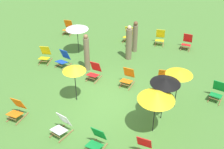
{
  "coord_description": "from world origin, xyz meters",
  "views": [
    {
      "loc": [
        3.75,
        -8.29,
        7.24
      ],
      "look_at": [
        0.0,
        1.2,
        0.5
      ],
      "focal_mm": 44.4,
      "sensor_mm": 36.0,
      "label": 1
    }
  ],
  "objects_px": {
    "deckchair_1": "(129,35)",
    "deckchair_3": "(128,77)",
    "umbrella_1": "(156,96)",
    "deckchair_11": "(217,91)",
    "deckchair_14": "(187,42)",
    "umbrella_0": "(74,68)",
    "umbrella_4": "(179,72)",
    "umbrella_3": "(77,27)",
    "deckchair_4": "(63,59)",
    "person_1": "(87,53)",
    "person_0": "(135,37)",
    "umbrella_2": "(165,81)",
    "deckchair_13": "(62,125)",
    "deckchair_7": "(94,71)",
    "deckchair_2": "(97,140)",
    "deckchair_15": "(45,55)",
    "deckchair_12": "(68,28)",
    "deckchair_6": "(160,38)",
    "person_2": "(129,43)",
    "deckchair_8": "(163,79)",
    "deckchair_0": "(17,109)"
  },
  "relations": [
    {
      "from": "deckchair_1",
      "to": "deckchair_3",
      "type": "distance_m",
      "value": 4.4
    },
    {
      "from": "umbrella_1",
      "to": "deckchair_11",
      "type": "bearing_deg",
      "value": 54.89
    },
    {
      "from": "deckchair_14",
      "to": "deckchair_1",
      "type": "bearing_deg",
      "value": -173.11
    },
    {
      "from": "umbrella_0",
      "to": "umbrella_4",
      "type": "bearing_deg",
      "value": 15.4
    },
    {
      "from": "deckchair_11",
      "to": "umbrella_0",
      "type": "relative_size",
      "value": 0.5
    },
    {
      "from": "umbrella_3",
      "to": "deckchair_4",
      "type": "bearing_deg",
      "value": -94.6
    },
    {
      "from": "umbrella_3",
      "to": "person_1",
      "type": "bearing_deg",
      "value": -48.69
    },
    {
      "from": "deckchair_4",
      "to": "person_0",
      "type": "distance_m",
      "value": 3.94
    },
    {
      "from": "person_1",
      "to": "deckchair_1",
      "type": "bearing_deg",
      "value": 56.67
    },
    {
      "from": "umbrella_2",
      "to": "deckchair_11",
      "type": "bearing_deg",
      "value": 47.43
    },
    {
      "from": "umbrella_4",
      "to": "deckchair_13",
      "type": "bearing_deg",
      "value": -139.42
    },
    {
      "from": "deckchair_7",
      "to": "umbrella_1",
      "type": "relative_size",
      "value": 0.47
    },
    {
      "from": "deckchair_2",
      "to": "deckchair_15",
      "type": "height_order",
      "value": "same"
    },
    {
      "from": "deckchair_3",
      "to": "deckchair_7",
      "type": "relative_size",
      "value": 1.0
    },
    {
      "from": "deckchair_15",
      "to": "deckchair_7",
      "type": "bearing_deg",
      "value": -22.16
    },
    {
      "from": "deckchair_1",
      "to": "person_1",
      "type": "xyz_separation_m",
      "value": [
        -0.86,
        -3.71,
        0.53
      ]
    },
    {
      "from": "deckchair_15",
      "to": "umbrella_2",
      "type": "relative_size",
      "value": 0.46
    },
    {
      "from": "umbrella_2",
      "to": "umbrella_3",
      "type": "height_order",
      "value": "umbrella_2"
    },
    {
      "from": "deckchair_3",
      "to": "deckchair_12",
      "type": "bearing_deg",
      "value": 146.32
    },
    {
      "from": "deckchair_1",
      "to": "deckchair_4",
      "type": "distance_m",
      "value": 4.35
    },
    {
      "from": "deckchair_14",
      "to": "umbrella_3",
      "type": "bearing_deg",
      "value": -151.18
    },
    {
      "from": "deckchair_6",
      "to": "deckchair_15",
      "type": "height_order",
      "value": "same"
    },
    {
      "from": "deckchair_3",
      "to": "person_2",
      "type": "relative_size",
      "value": 0.45
    },
    {
      "from": "deckchair_12",
      "to": "deckchair_14",
      "type": "relative_size",
      "value": 1.0
    },
    {
      "from": "deckchair_6",
      "to": "umbrella_4",
      "type": "bearing_deg",
      "value": -80.09
    },
    {
      "from": "deckchair_1",
      "to": "umbrella_4",
      "type": "bearing_deg",
      "value": -52.93
    },
    {
      "from": "deckchair_1",
      "to": "deckchair_12",
      "type": "distance_m",
      "value": 3.78
    },
    {
      "from": "deckchair_8",
      "to": "deckchair_14",
      "type": "distance_m",
      "value": 4.07
    },
    {
      "from": "deckchair_14",
      "to": "umbrella_4",
      "type": "xyz_separation_m",
      "value": [
        0.35,
        -5.26,
        1.28
      ]
    },
    {
      "from": "deckchair_3",
      "to": "person_2",
      "type": "bearing_deg",
      "value": 110.52
    },
    {
      "from": "umbrella_3",
      "to": "person_2",
      "type": "distance_m",
      "value": 2.77
    },
    {
      "from": "deckchair_0",
      "to": "deckchair_1",
      "type": "relative_size",
      "value": 1.0
    },
    {
      "from": "deckchair_1",
      "to": "deckchair_3",
      "type": "relative_size",
      "value": 1.0
    },
    {
      "from": "deckchair_7",
      "to": "umbrella_4",
      "type": "xyz_separation_m",
      "value": [
        3.84,
        -0.68,
        1.28
      ]
    },
    {
      "from": "person_0",
      "to": "person_2",
      "type": "xyz_separation_m",
      "value": [
        -0.05,
        -0.89,
        0.03
      ]
    },
    {
      "from": "deckchair_12",
      "to": "umbrella_3",
      "type": "relative_size",
      "value": 0.51
    },
    {
      "from": "deckchair_6",
      "to": "umbrella_0",
      "type": "bearing_deg",
      "value": -117.08
    },
    {
      "from": "umbrella_0",
      "to": "umbrella_4",
      "type": "height_order",
      "value": "umbrella_4"
    },
    {
      "from": "umbrella_4",
      "to": "deckchair_2",
      "type": "bearing_deg",
      "value": -122.66
    },
    {
      "from": "deckchair_8",
      "to": "deckchair_14",
      "type": "bearing_deg",
      "value": 71.92
    },
    {
      "from": "deckchair_2",
      "to": "deckchair_3",
      "type": "relative_size",
      "value": 1.0
    },
    {
      "from": "deckchair_13",
      "to": "umbrella_0",
      "type": "height_order",
      "value": "umbrella_0"
    },
    {
      "from": "deckchair_12",
      "to": "person_0",
      "type": "relative_size",
      "value": 0.48
    },
    {
      "from": "umbrella_1",
      "to": "umbrella_4",
      "type": "bearing_deg",
      "value": 74.59
    },
    {
      "from": "deckchair_4",
      "to": "deckchair_14",
      "type": "xyz_separation_m",
      "value": [
        5.39,
        4.09,
        0.0
      ]
    },
    {
      "from": "deckchair_0",
      "to": "person_1",
      "type": "bearing_deg",
      "value": 77.73
    },
    {
      "from": "deckchair_14",
      "to": "person_2",
      "type": "relative_size",
      "value": 0.45
    },
    {
      "from": "person_2",
      "to": "deckchair_8",
      "type": "bearing_deg",
      "value": -112.58
    },
    {
      "from": "deckchair_13",
      "to": "umbrella_0",
      "type": "bearing_deg",
      "value": 115.74
    },
    {
      "from": "deckchair_7",
      "to": "umbrella_4",
      "type": "distance_m",
      "value": 4.1
    }
  ]
}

